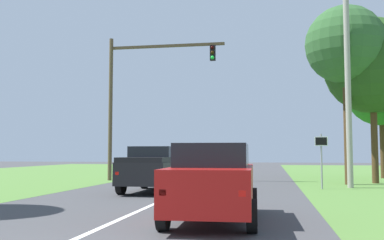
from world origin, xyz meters
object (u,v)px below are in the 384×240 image
(utility_pole_right, at_px, (348,80))
(extra_tree_1, at_px, (381,92))
(oak_tree_right, at_px, (372,66))
(red_suv_near, at_px, (214,180))
(pickup_truck_lead, at_px, (155,169))
(keep_moving_sign, at_px, (321,154))
(extra_tree_2, at_px, (345,45))
(traffic_light, at_px, (137,87))

(utility_pole_right, relative_size, extra_tree_1, 1.30)
(oak_tree_right, height_order, utility_pole_right, utility_pole_right)
(red_suv_near, xyz_separation_m, extra_tree_1, (8.73, 20.09, 4.73))
(pickup_truck_lead, distance_m, extra_tree_1, 18.09)
(utility_pole_right, bearing_deg, keep_moving_sign, -146.74)
(pickup_truck_lead, xyz_separation_m, utility_pole_right, (8.70, 3.72, 4.25))
(oak_tree_right, distance_m, extra_tree_2, 2.28)
(oak_tree_right, bearing_deg, keep_moving_sign, -126.72)
(keep_moving_sign, bearing_deg, oak_tree_right, 53.28)
(red_suv_near, relative_size, oak_tree_right, 0.52)
(pickup_truck_lead, bearing_deg, keep_moving_sign, 20.94)
(traffic_light, distance_m, extra_tree_1, 16.18)
(extra_tree_2, bearing_deg, traffic_light, 173.94)
(extra_tree_1, bearing_deg, oak_tree_right, -107.66)
(pickup_truck_lead, relative_size, extra_tree_2, 0.53)
(pickup_truck_lead, distance_m, extra_tree_2, 12.58)
(extra_tree_1, bearing_deg, red_suv_near, -113.50)
(keep_moving_sign, xyz_separation_m, extra_tree_1, (4.99, 9.64, 4.10))
(oak_tree_right, height_order, extra_tree_1, oak_tree_right)
(keep_moving_sign, height_order, oak_tree_right, oak_tree_right)
(traffic_light, distance_m, utility_pole_right, 12.30)
(pickup_truck_lead, relative_size, oak_tree_right, 0.56)
(pickup_truck_lead, relative_size, utility_pole_right, 0.49)
(keep_moving_sign, height_order, extra_tree_2, extra_tree_2)
(oak_tree_right, distance_m, extra_tree_1, 5.47)
(keep_moving_sign, height_order, extra_tree_1, extra_tree_1)
(red_suv_near, bearing_deg, extra_tree_1, 66.50)
(keep_moving_sign, distance_m, extra_tree_2, 6.87)
(traffic_light, bearing_deg, extra_tree_2, -6.06)
(traffic_light, height_order, keep_moving_sign, traffic_light)
(red_suv_near, xyz_separation_m, extra_tree_2, (5.45, 13.65, 6.46))
(red_suv_near, xyz_separation_m, keep_moving_sign, (3.75, 10.45, 0.63))
(traffic_light, relative_size, keep_moving_sign, 3.41)
(pickup_truck_lead, xyz_separation_m, keep_moving_sign, (7.28, 2.78, 0.65))
(pickup_truck_lead, distance_m, traffic_light, 9.18)
(traffic_light, bearing_deg, pickup_truck_lead, -67.07)
(traffic_light, bearing_deg, oak_tree_right, 0.04)
(traffic_light, relative_size, utility_pole_right, 0.84)
(pickup_truck_lead, bearing_deg, traffic_light, 112.93)
(keep_moving_sign, relative_size, utility_pole_right, 0.25)
(traffic_light, height_order, extra_tree_2, extra_tree_2)
(utility_pole_right, xyz_separation_m, extra_tree_2, (0.28, 2.27, 2.23))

